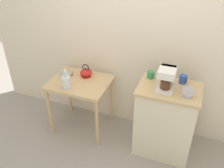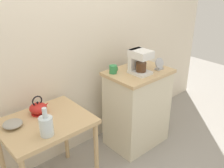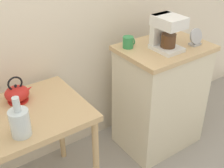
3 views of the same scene
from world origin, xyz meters
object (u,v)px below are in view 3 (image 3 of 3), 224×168
Objects in this scene: coffee_maker at (166,31)px; table_clock at (196,38)px; teakettle at (17,93)px; mug_blue at (163,31)px; glass_carafe_vase at (20,122)px; mug_tall_green at (128,42)px.

coffee_maker is 0.27m from table_clock.
teakettle is 1.96× the size of mug_blue.
teakettle is 0.74× the size of coffee_maker.
glass_carafe_vase is at bearing -106.88° from teakettle.
coffee_maker reaches higher than teakettle.
mug_tall_green is at bearing 138.45° from coffee_maker.
table_clock reaches higher than teakettle.
coffee_maker is (1.08, -0.22, 0.26)m from teakettle.
table_clock is at bearing -18.01° from coffee_maker.
table_clock reaches higher than mug_blue.
table_clock is (1.43, 0.04, 0.15)m from glass_carafe_vase.
mug_blue reaches higher than teakettle.
mug_blue is at bearing 2.31° from mug_tall_green.
mug_blue is (0.16, 0.20, -0.09)m from coffee_maker.
glass_carafe_vase is 0.94× the size of coffee_maker.
glass_carafe_vase is 1.83× the size of table_clock.
coffee_maker reaches higher than table_clock.
mug_blue is 0.73× the size of table_clock.
glass_carafe_vase reaches higher than teakettle.
coffee_maker is at bearing -129.99° from mug_blue.
table_clock is at bearing -12.96° from teakettle.
mug_tall_green is 0.90× the size of mug_blue.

